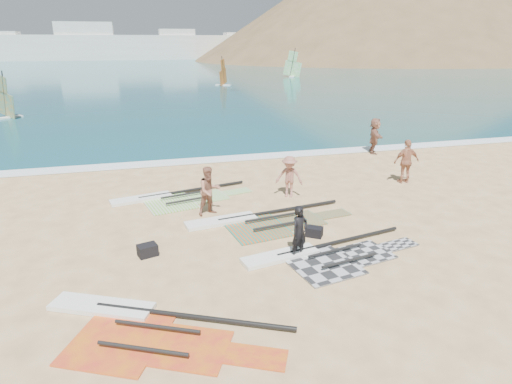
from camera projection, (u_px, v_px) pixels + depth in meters
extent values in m
plane|color=#E1BC84|center=(313.00, 269.00, 12.04)|extent=(300.00, 300.00, 0.00)
cube|color=#0D4F5C|center=(151.00, 62.00, 132.26)|extent=(300.00, 240.00, 0.06)
cube|color=white|center=(227.00, 159.00, 23.24)|extent=(300.00, 1.20, 0.04)
cube|color=white|center=(87.00, 48.00, 142.44)|extent=(160.00, 8.00, 8.00)
cube|color=white|center=(3.00, 46.00, 136.17)|extent=(10.00, 7.00, 9.00)
cube|color=white|center=(86.00, 41.00, 141.77)|extent=(18.00, 7.00, 12.00)
cube|color=white|center=(177.00, 44.00, 149.42)|extent=(12.00, 7.00, 10.00)
cube|color=white|center=(247.00, 46.00, 155.69)|extent=(16.00, 7.00, 9.00)
cube|color=white|center=(298.00, 43.00, 160.23)|extent=(10.00, 7.00, 11.00)
cone|color=brown|center=(397.00, 59.00, 151.18)|extent=(143.00, 143.00, 45.00)
cone|color=brown|center=(461.00, 58.00, 168.82)|extent=(70.00, 70.00, 28.00)
cube|color=#292A2C|center=(322.00, 264.00, 12.26)|extent=(2.11, 2.27, 0.04)
cube|color=#292A2C|center=(366.00, 253.00, 12.91)|extent=(1.60, 1.52, 0.04)
cube|color=#292A2C|center=(398.00, 245.00, 13.43)|extent=(1.27, 0.80, 0.04)
cylinder|color=black|center=(340.00, 241.00, 13.51)|extent=(4.48, 0.95, 0.11)
cylinder|color=black|center=(335.00, 250.00, 12.79)|extent=(1.86, 0.43, 0.08)
cylinder|color=black|center=(350.00, 260.00, 12.20)|extent=(1.86, 0.43, 0.08)
cube|color=white|center=(280.00, 256.00, 12.64)|extent=(2.45, 1.07, 0.12)
cube|color=#7CCD32|center=(170.00, 203.00, 16.89)|extent=(2.21, 2.36, 0.04)
cube|color=#7CCD32|center=(208.00, 197.00, 17.60)|extent=(1.66, 1.59, 0.04)
cube|color=#7CCD32|center=(237.00, 192.00, 18.17)|extent=(1.31, 0.85, 0.04)
cylinder|color=black|center=(193.00, 190.00, 18.20)|extent=(4.54, 1.12, 0.11)
cylinder|color=black|center=(184.00, 194.00, 17.45)|extent=(1.88, 0.50, 0.08)
cylinder|color=black|center=(190.00, 200.00, 16.86)|extent=(1.88, 0.50, 0.08)
cube|color=white|center=(141.00, 199.00, 17.24)|extent=(2.50, 1.17, 0.12)
cube|color=#EF5113|center=(256.00, 228.00, 14.65)|extent=(2.19, 2.37, 0.04)
cube|color=#EF5113|center=(300.00, 220.00, 15.29)|extent=(1.67, 1.58, 0.04)
cube|color=#EF5113|center=(332.00, 214.00, 15.80)|extent=(1.35, 0.81, 0.04)
cylinder|color=black|center=(280.00, 210.00, 15.96)|extent=(4.83, 0.83, 0.12)
cylinder|color=black|center=(271.00, 217.00, 15.20)|extent=(2.00, 0.38, 0.08)
cylinder|color=black|center=(281.00, 225.00, 14.56)|extent=(2.00, 0.38, 0.08)
cube|color=white|center=(221.00, 221.00, 15.10)|extent=(2.61, 1.05, 0.12)
cube|color=red|center=(119.00, 338.00, 9.21)|extent=(2.60, 2.69, 0.04)
cube|color=red|center=(193.00, 348.00, 8.91)|extent=(1.90, 1.86, 0.04)
cube|color=red|center=(256.00, 357.00, 8.66)|extent=(1.40, 1.11, 0.04)
cylinder|color=black|center=(193.00, 317.00, 9.81)|extent=(4.35, 2.21, 0.11)
cylinder|color=black|center=(157.00, 327.00, 9.37)|extent=(1.81, 0.94, 0.08)
cylinder|color=black|center=(143.00, 349.00, 8.70)|extent=(1.81, 0.94, 0.08)
cube|color=white|center=(102.00, 307.00, 10.24)|extent=(2.54, 1.71, 0.12)
cube|color=black|center=(148.00, 250.00, 12.75)|extent=(0.65, 0.54, 0.35)
cube|color=black|center=(314.00, 232.00, 14.03)|extent=(0.65, 0.61, 0.32)
imported|color=black|center=(300.00, 233.00, 12.42)|extent=(0.71, 0.62, 1.63)
imported|color=#9F6650|center=(209.00, 191.00, 15.60)|extent=(1.06, 0.94, 1.82)
imported|color=#A36556|center=(289.00, 177.00, 17.41)|extent=(1.28, 1.09, 1.72)
imported|color=#B77555|center=(406.00, 161.00, 19.09)|extent=(1.20, 0.58, 1.99)
imported|color=#A26B55|center=(375.00, 136.00, 24.23)|extent=(1.20, 1.96, 2.01)
cube|color=white|center=(9.00, 117.00, 35.49)|extent=(2.02, 1.86, 0.12)
cube|color=orange|center=(6.00, 105.00, 35.15)|extent=(1.74, 2.02, 2.32)
cube|color=orange|center=(2.00, 85.00, 34.61)|extent=(1.00, 1.16, 1.61)
cylinder|color=black|center=(4.00, 94.00, 34.85)|extent=(0.55, 0.62, 3.69)
cube|color=white|center=(223.00, 85.00, 61.79)|extent=(2.27, 1.77, 0.13)
cube|color=#BB341E|center=(223.00, 77.00, 61.42)|extent=(1.54, 2.38, 2.47)
cube|color=#BB341E|center=(223.00, 65.00, 60.86)|extent=(0.89, 1.35, 1.72)
cylinder|color=black|center=(223.00, 70.00, 61.11)|extent=(0.50, 0.71, 3.92)
cube|color=white|center=(292.00, 76.00, 76.58)|extent=(1.96, 2.81, 0.16)
cube|color=green|center=(292.00, 69.00, 76.13)|extent=(3.02, 1.58, 2.99)
cube|color=green|center=(293.00, 57.00, 75.45)|extent=(1.71, 0.91, 2.08)
cylinder|color=black|center=(293.00, 62.00, 75.75)|extent=(0.90, 0.53, 4.75)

